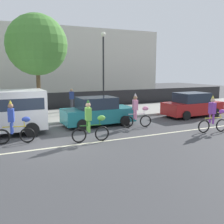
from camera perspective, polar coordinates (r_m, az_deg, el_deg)
name	(u,v)px	position (r m, az deg, el deg)	size (l,w,h in m)	color
ground_plane	(55,144)	(11.70, -12.22, -6.83)	(80.00, 80.00, 0.00)	#424244
road_centre_line	(58,147)	(11.24, -11.62, -7.46)	(36.00, 0.14, 0.01)	beige
sidewalk_curb	(32,118)	(17.93, -17.08, -1.19)	(60.00, 5.00, 0.15)	#9E9B93
fence_line	(25,103)	(20.68, -18.38, 1.85)	(40.00, 0.08, 1.40)	black
building_backdrop	(22,65)	(29.18, -19.04, 9.64)	(28.00, 8.00, 7.29)	beige
parade_cyclist_cobalt	(14,125)	(12.09, -20.47, -2.59)	(1.70, 0.54, 1.92)	black
parade_cyclist_lime	(91,123)	(11.64, -4.62, -2.46)	(1.72, 0.51, 1.92)	black
parade_cyclist_pink	(137,112)	(14.58, 5.47, -0.09)	(1.70, 0.55, 1.92)	black
parade_cyclist_purple	(214,116)	(14.34, 21.26, -0.84)	(1.70, 0.54, 1.92)	black
parked_car_red	(192,105)	(18.70, 17.04, 1.42)	(4.10, 1.92, 1.64)	#AD1E1E
parked_car_teal	(98,112)	(15.08, -3.11, 0.01)	(4.10, 1.92, 1.64)	#1E727A
street_lamp_post	(103,59)	(20.59, -1.90, 11.45)	(0.36, 0.36, 5.86)	black
street_tree_far_corner	(37,45)	(16.32, -16.06, 13.85)	(3.55, 3.55, 6.24)	brown
pedestrian_onlooker	(72,99)	(19.86, -8.77, 2.83)	(0.32, 0.20, 1.62)	#33333D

